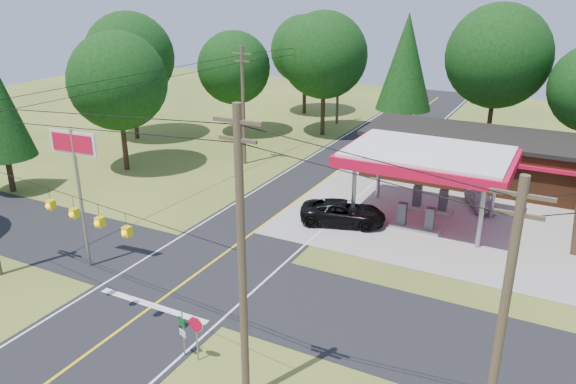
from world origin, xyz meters
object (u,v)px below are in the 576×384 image
at_px(gas_canopy, 428,159).
at_px(sedan_car, 480,200).
at_px(big_stop_sign, 76,165).
at_px(octagonal_stop_sign, 196,328).
at_px(suv_car, 343,213).

xyz_separation_m(gas_canopy, sedan_car, (3.00, 4.00, -3.66)).
height_order(gas_canopy, sedan_car, gas_canopy).
relative_size(gas_canopy, sedan_car, 2.96).
relative_size(big_stop_sign, octagonal_stop_sign, 3.61).
distance_m(gas_canopy, sedan_car, 6.20).
bearing_deg(gas_canopy, big_stop_sign, -134.72).
height_order(gas_canopy, suv_car, gas_canopy).
height_order(big_stop_sign, octagonal_stop_sign, big_stop_sign).
relative_size(suv_car, sedan_car, 1.55).
height_order(gas_canopy, octagonal_stop_sign, gas_canopy).
xyz_separation_m(gas_canopy, big_stop_sign, (-14.86, -15.01, 1.72)).
distance_m(sedan_car, octagonal_stop_sign, 24.23).
distance_m(big_stop_sign, octagonal_stop_sign, 11.94).
distance_m(gas_canopy, big_stop_sign, 21.19).
xyz_separation_m(suv_car, big_stop_sign, (-10.36, -12.01, 5.22)).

